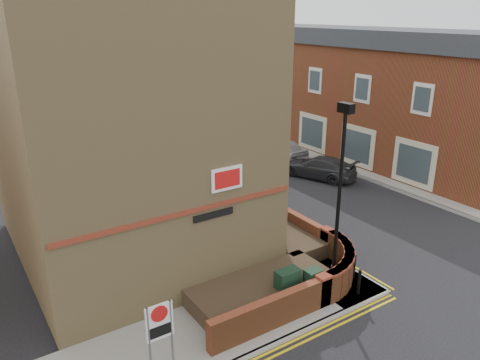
% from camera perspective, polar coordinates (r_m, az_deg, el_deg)
% --- Properties ---
extents(ground, '(120.00, 120.00, 0.00)m').
position_cam_1_polar(ground, '(15.12, 9.86, -16.89)').
color(ground, black).
rests_on(ground, ground).
extents(pavement_corner, '(13.00, 3.00, 0.12)m').
position_cam_1_polar(pavement_corner, '(14.40, -5.34, -18.47)').
color(pavement_corner, gray).
rests_on(pavement_corner, ground).
extents(pavement_main, '(2.00, 32.00, 0.12)m').
position_cam_1_polar(pavement_main, '(28.22, -9.47, 1.21)').
color(pavement_main, gray).
rests_on(pavement_main, ground).
extents(pavement_far, '(4.00, 40.00, 0.12)m').
position_cam_1_polar(pavement_far, '(31.82, 11.25, 3.25)').
color(pavement_far, gray).
rests_on(pavement_far, ground).
extents(kerb_main_near, '(0.15, 32.00, 0.12)m').
position_cam_1_polar(kerb_main_near, '(28.61, -7.65, 1.57)').
color(kerb_main_near, gray).
rests_on(kerb_main_near, ground).
extents(kerb_main_far, '(0.15, 40.00, 0.12)m').
position_cam_1_polar(kerb_main_far, '(30.50, 8.54, 2.69)').
color(kerb_main_far, gray).
rests_on(kerb_main_far, ground).
extents(yellow_lines_main, '(0.28, 32.00, 0.01)m').
position_cam_1_polar(yellow_lines_main, '(28.73, -7.20, 1.56)').
color(yellow_lines_main, gold).
rests_on(yellow_lines_main, ground).
extents(corner_building, '(8.95, 10.40, 13.60)m').
position_cam_1_polar(corner_building, '(17.77, -14.23, 10.40)').
color(corner_building, '#A18856').
rests_on(corner_building, ground).
extents(garden_wall, '(6.80, 6.00, 1.20)m').
position_cam_1_polar(garden_wall, '(16.66, 3.90, -12.76)').
color(garden_wall, brown).
rests_on(garden_wall, ground).
extents(lamppost, '(0.25, 0.50, 6.30)m').
position_cam_1_polar(lamppost, '(15.22, 11.97, -2.28)').
color(lamppost, black).
rests_on(lamppost, pavement_corner).
extents(utility_cabinet_large, '(0.80, 0.45, 1.20)m').
position_cam_1_polar(utility_cabinet_large, '(15.33, 5.81, -12.82)').
color(utility_cabinet_large, '#15301F').
rests_on(utility_cabinet_large, pavement_corner).
extents(utility_cabinet_small, '(0.55, 0.40, 1.10)m').
position_cam_1_polar(utility_cabinet_small, '(15.62, 8.85, -12.51)').
color(utility_cabinet_small, '#15301F').
rests_on(utility_cabinet_small, pavement_corner).
extents(bollard_near, '(0.11, 0.11, 0.90)m').
position_cam_1_polar(bollard_near, '(16.25, 14.31, -11.96)').
color(bollard_near, black).
rests_on(bollard_near, pavement_corner).
extents(bollard_far, '(0.11, 0.11, 0.90)m').
position_cam_1_polar(bollard_far, '(17.09, 13.72, -10.20)').
color(bollard_far, black).
rests_on(bollard_far, pavement_corner).
extents(zone_sign, '(0.72, 0.07, 2.20)m').
position_cam_1_polar(zone_sign, '(12.22, -9.74, -17.34)').
color(zone_sign, slate).
rests_on(zone_sign, pavement_corner).
extents(far_terrace, '(5.40, 30.40, 8.00)m').
position_cam_1_polar(far_terrace, '(34.83, 8.85, 11.54)').
color(far_terrace, brown).
rests_on(far_terrace, ground).
extents(far_terrace_cream, '(5.40, 12.40, 8.00)m').
position_cam_1_polar(far_terrace_cream, '(52.23, -7.14, 14.37)').
color(far_terrace_cream, beige).
rests_on(far_terrace_cream, ground).
extents(tree_near, '(3.64, 3.65, 6.70)m').
position_cam_1_polar(tree_near, '(25.35, -8.22, 10.01)').
color(tree_near, '#382B1E').
rests_on(tree_near, pavement_main).
extents(tree_mid, '(4.03, 4.03, 7.42)m').
position_cam_1_polar(tree_mid, '(32.63, -14.49, 12.66)').
color(tree_mid, '#382B1E').
rests_on(tree_mid, pavement_main).
extents(tree_far, '(3.81, 3.81, 7.00)m').
position_cam_1_polar(tree_far, '(40.26, -18.38, 13.16)').
color(tree_far, '#382B1E').
rests_on(tree_far, pavement_main).
extents(traffic_light_assembly, '(0.20, 0.16, 4.20)m').
position_cam_1_polar(traffic_light_assembly, '(35.88, -15.15, 9.30)').
color(traffic_light_assembly, black).
rests_on(traffic_light_assembly, pavement_main).
extents(silver_car_near, '(2.63, 4.09, 1.27)m').
position_cam_1_polar(silver_car_near, '(26.35, -0.32, 1.46)').
color(silver_car_near, '#BABDC2').
rests_on(silver_car_near, ground).
extents(red_car_main, '(3.11, 4.95, 1.27)m').
position_cam_1_polar(red_car_main, '(31.75, -9.22, 4.43)').
color(red_car_main, maroon).
rests_on(red_car_main, ground).
extents(grey_car_far, '(3.20, 4.61, 1.24)m').
position_cam_1_polar(grey_car_far, '(26.94, 9.61, 1.55)').
color(grey_car_far, '#2E2F33').
rests_on(grey_car_far, ground).
extents(silver_car_far, '(2.14, 4.67, 1.55)m').
position_cam_1_polar(silver_car_far, '(29.79, 4.44, 3.88)').
color(silver_car_far, '#A1A4A8').
rests_on(silver_car_far, ground).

